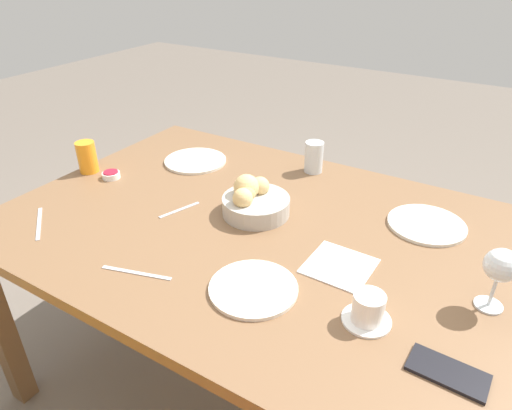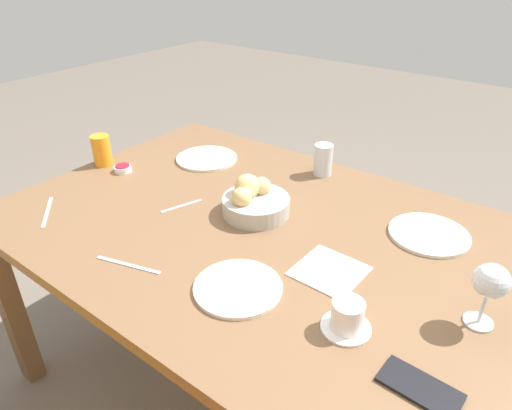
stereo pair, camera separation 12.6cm
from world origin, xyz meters
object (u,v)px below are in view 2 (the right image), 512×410
water_tumbler (323,160)px  spoon_coffee (182,206)px  wine_glass (491,283)px  napkin (329,271)px  juice_glass (102,150)px  fork_silver (128,265)px  coffee_cup (347,317)px  plate_near_right (207,158)px  knife_silver (47,212)px  cell_phone (420,388)px  plate_far_center (238,288)px  jam_bowl_berry (123,169)px  bread_basket (254,200)px  plate_near_left (429,234)px

water_tumbler → spoon_coffee: bearing=63.5°
wine_glass → napkin: bearing=6.5°
juice_glass → fork_silver: size_ratio=0.61×
coffee_cup → spoon_coffee: coffee_cup is taller
plate_near_right → knife_silver: (0.13, 0.59, -0.00)m
napkin → cell_phone: bearing=146.2°
plate_far_center → jam_bowl_berry: (0.75, -0.25, 0.01)m
juice_glass → coffee_cup: juice_glass is taller
bread_basket → spoon_coffee: bread_basket is taller
plate_far_center → coffee_cup: 0.27m
coffee_cup → wine_glass: bearing=-139.3°
plate_far_center → coffee_cup: bearing=-171.2°
spoon_coffee → juice_glass: bearing=-5.8°
plate_near_left → fork_silver: size_ratio=1.21×
jam_bowl_berry → spoon_coffee: jam_bowl_berry is taller
fork_silver → cell_phone: (-0.74, -0.09, 0.00)m
bread_basket → coffee_cup: 0.53m
coffee_cup → fork_silver: bearing=14.3°
bread_basket → jam_bowl_berry: 0.56m
cell_phone → bread_basket: bearing=-26.7°
spoon_coffee → napkin: 0.54m
spoon_coffee → fork_silver: bearing=109.9°
jam_bowl_berry → napkin: size_ratio=0.37×
fork_silver → juice_glass: bearing=-31.4°
spoon_coffee → knife_silver: bearing=42.3°
coffee_cup → napkin: coffee_cup is taller
jam_bowl_berry → knife_silver: (-0.05, 0.33, -0.01)m
plate_near_right → fork_silver: bearing=115.3°
plate_near_right → cell_phone: size_ratio=1.53×
plate_near_left → plate_near_right: size_ratio=0.97×
knife_silver → plate_near_left: bearing=-149.2°
water_tumbler → napkin: water_tumbler is taller
plate_near_right → coffee_cup: 0.97m
juice_glass → wine_glass: size_ratio=0.73×
napkin → fork_silver: bearing=34.4°
knife_silver → napkin: (-0.85, -0.27, 0.00)m
plate_near_right → cell_phone: (-1.03, 0.53, -0.00)m
napkin → wine_glass: bearing=-173.5°
coffee_cup → napkin: (0.13, -0.15, -0.03)m
fork_silver → spoon_coffee: same height
wine_glass → coffee_cup: size_ratio=1.41×
wine_glass → knife_silver: size_ratio=1.00×
plate_near_left → spoon_coffee: plate_near_left is taller
bread_basket → wine_glass: size_ratio=1.33×
plate_near_right → juice_glass: bearing=43.6°
water_tumbler → fork_silver: bearing=80.7°
plate_near_right → coffee_cup: size_ratio=2.12×
wine_glass → spoon_coffee: bearing=2.1°
plate_near_left → plate_far_center: same height
wine_glass → fork_silver: size_ratio=0.84×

